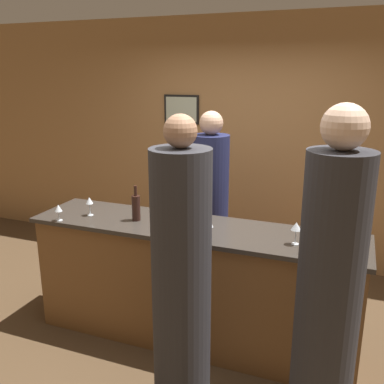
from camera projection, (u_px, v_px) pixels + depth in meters
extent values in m
plane|color=#4C3823|center=(192.00, 337.00, 3.64)|extent=(14.00, 14.00, 0.00)
cube|color=#A37547|center=(250.00, 142.00, 4.93)|extent=(8.00, 0.06, 2.80)
cube|color=black|center=(181.00, 109.00, 5.09)|extent=(0.44, 0.02, 0.34)
cube|color=#B7C6B2|center=(181.00, 109.00, 5.08)|extent=(0.39, 0.00, 0.29)
cube|color=brown|center=(192.00, 286.00, 3.51)|extent=(2.61, 0.57, 0.97)
cube|color=#332D28|center=(192.00, 228.00, 3.37)|extent=(2.67, 0.63, 0.03)
cylinder|color=#1E234C|center=(210.00, 219.00, 4.13)|extent=(0.35, 0.35, 1.62)
sphere|color=tan|center=(211.00, 123.00, 3.88)|extent=(0.22, 0.22, 0.22)
cylinder|color=#2D2D33|center=(181.00, 289.00, 2.65)|extent=(0.37, 0.37, 1.76)
sphere|color=#A37556|center=(180.00, 131.00, 2.38)|extent=(0.19, 0.19, 0.19)
cylinder|color=#2D2D33|center=(326.00, 317.00, 2.30)|extent=(0.34, 0.34, 1.81)
sphere|color=beige|center=(345.00, 127.00, 2.02)|extent=(0.23, 0.23, 0.23)
cylinder|color=black|center=(136.00, 208.00, 3.48)|extent=(0.07, 0.07, 0.21)
cylinder|color=black|center=(135.00, 191.00, 3.44)|extent=(0.03, 0.03, 0.08)
cylinder|color=silver|center=(295.00, 244.00, 3.01)|extent=(0.05, 0.05, 0.00)
cylinder|color=silver|center=(295.00, 237.00, 3.00)|extent=(0.01, 0.01, 0.10)
cone|color=silver|center=(296.00, 226.00, 2.98)|extent=(0.07, 0.07, 0.06)
cylinder|color=silver|center=(90.00, 215.00, 3.62)|extent=(0.05, 0.05, 0.00)
cylinder|color=silver|center=(90.00, 209.00, 3.61)|extent=(0.01, 0.01, 0.10)
cone|color=silver|center=(89.00, 200.00, 3.59)|extent=(0.06, 0.06, 0.06)
cylinder|color=silver|center=(59.00, 220.00, 3.49)|extent=(0.05, 0.05, 0.00)
cylinder|color=silver|center=(59.00, 216.00, 3.48)|extent=(0.01, 0.01, 0.08)
cone|color=silver|center=(58.00, 208.00, 3.47)|extent=(0.06, 0.06, 0.06)
cylinder|color=silver|center=(208.00, 239.00, 3.10)|extent=(0.05, 0.05, 0.00)
cylinder|color=silver|center=(208.00, 233.00, 3.09)|extent=(0.01, 0.01, 0.09)
cone|color=silver|center=(209.00, 222.00, 3.07)|extent=(0.07, 0.07, 0.08)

